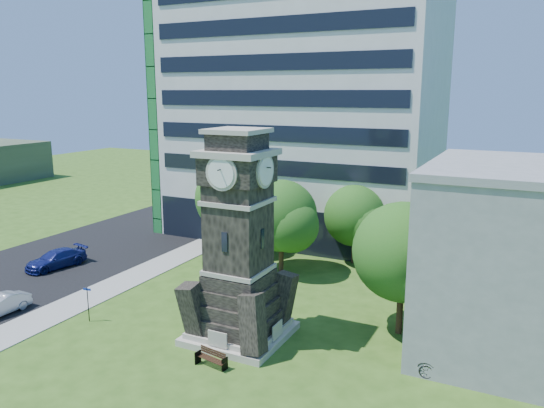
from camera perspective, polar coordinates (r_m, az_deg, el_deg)
The scene contains 14 objects.
ground at distance 32.34m, azimuth -10.05°, elevation -14.22°, with size 160.00×160.00×0.00m, color #305217.
sidewalk at distance 41.54m, azimuth -16.64°, elevation -8.43°, with size 3.00×70.00×0.06m, color gray.
street at distance 47.52m, azimuth -24.23°, elevation -6.43°, with size 14.00×80.00×0.02m, color black.
clock_tower at distance 30.39m, azimuth -3.60°, elevation -5.06°, with size 5.40×5.40×12.22m.
office_tall at distance 53.19m, azimuth 3.46°, elevation 12.06°, with size 26.20×15.11×28.60m.
car_street_mid at distance 39.10m, azimuth -27.17°, elevation -9.66°, with size 1.34×3.83×1.26m, color #9C9DA3.
car_street_north at distance 47.11m, azimuth -22.21°, elevation -5.50°, with size 2.03×4.99×1.45m, color navy.
car_east_lot at distance 29.69m, azimuth 20.29°, elevation -15.77°, with size 2.42×5.25×1.46m, color #48484D.
park_bench at distance 29.17m, azimuth -6.50°, elevation -16.11°, with size 1.77×0.47×0.91m.
street_sign at distance 35.55m, azimuth -19.20°, elevation -9.74°, with size 0.54×0.05×2.27m.
tree_nw at distance 47.36m, azimuth -4.42°, elevation 0.42°, with size 6.92×6.29×8.03m.
tree_nc at distance 41.62m, azimuth 1.11°, elevation -1.52°, with size 6.26×5.69×7.47m.
tree_ne at distance 44.45m, azimuth 8.98°, elevation -1.45°, with size 5.64×5.13×6.67m.
tree_east at distance 31.84m, azimuth 14.02°, elevation -5.39°, with size 6.45×5.87×8.00m.
Camera 1 is at (17.57, -23.13, 14.22)m, focal length 35.00 mm.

